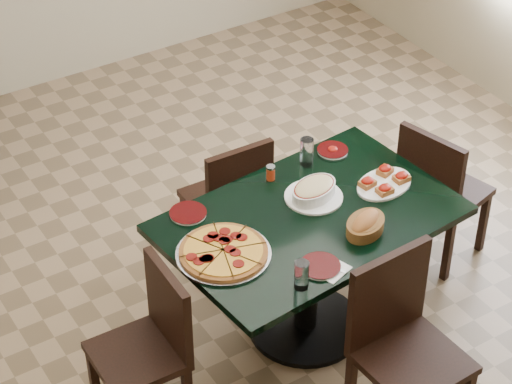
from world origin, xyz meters
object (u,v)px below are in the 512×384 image
pepperoni_pizza (223,252)px  main_table (308,245)px  bread_basket (365,224)px  lasagna_casserole (314,190)px  bruschetta_platter (384,182)px  chair_near (401,337)px  chair_left (151,340)px  chair_right (437,188)px  chair_far (231,198)px

pepperoni_pizza → main_table: bearing=3.2°
main_table → bread_basket: bread_basket is taller
lasagna_casserole → bruschetta_platter: 0.37m
chair_near → lasagna_casserole: size_ratio=3.15×
bread_basket → bruschetta_platter: (0.30, 0.24, -0.02)m
chair_near → pepperoni_pizza: (-0.52, 0.68, 0.24)m
main_table → chair_near: (0.02, -0.71, -0.04)m
chair_left → bruschetta_platter: 1.41m
main_table → lasagna_casserole: bearing=42.4°
pepperoni_pizza → bruschetta_platter: bruschetta_platter is taller
chair_near → pepperoni_pizza: 0.89m
lasagna_casserole → pepperoni_pizza: bearing=177.9°
main_table → chair_right: bearing=0.5°
chair_left → bread_basket: size_ratio=2.99×
chair_right → chair_left: 1.85m
chair_near → pepperoni_pizza: bearing=124.3°
chair_far → bruschetta_platter: chair_far is taller
lasagna_casserole → chair_left: bearing=175.1°
pepperoni_pizza → bruschetta_platter: 0.96m
main_table → bread_basket: 0.36m
chair_near → bread_basket: (0.14, 0.48, 0.26)m
chair_far → chair_near: bearing=94.6°
chair_right → bruschetta_platter: 0.55m
main_table → chair_right: chair_right is taller
pepperoni_pizza → chair_far: bearing=56.8°
chair_far → chair_left: size_ratio=1.01×
chair_near → main_table: bearing=88.6°
chair_near → chair_right: size_ratio=1.07×
main_table → bruschetta_platter: 0.50m
chair_far → bread_basket: (0.21, -0.88, 0.33)m
lasagna_casserole → bruschetta_platter: (0.36, -0.10, -0.02)m
bread_basket → lasagna_casserole: bearing=74.8°
chair_near → bruschetta_platter: size_ratio=2.51×
chair_far → chair_near: chair_near is taller
chair_far → bruschetta_platter: (0.52, -0.64, 0.31)m
chair_right → bruschetta_platter: bearing=87.0°
chair_far → chair_left: 1.12m
lasagna_casserole → bruschetta_platter: size_ratio=0.80×
chair_left → bread_basket: bearing=82.8°
chair_right → bread_basket: chair_right is taller
chair_right → lasagna_casserole: 0.88m
chair_near → bruschetta_platter: chair_near is taller
main_table → bread_basket: size_ratio=5.31×
chair_right → bread_basket: size_ratio=3.13×
chair_far → chair_near: (0.07, -1.36, 0.06)m
chair_left → lasagna_casserole: size_ratio=2.81×
bruschetta_platter → chair_left: bearing=170.2°
chair_right → bruschetta_platter: (-0.47, -0.09, 0.29)m
chair_left → chair_far: bearing=131.4°
bread_basket → bruschetta_platter: 0.39m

